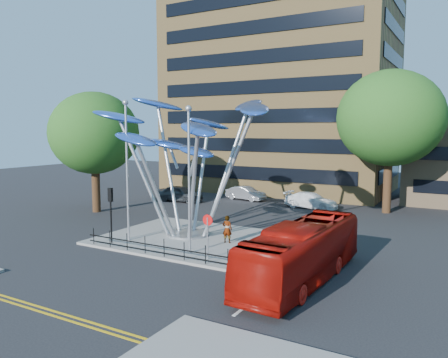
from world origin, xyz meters
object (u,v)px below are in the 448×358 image
Objects in this scene: street_lamp_left at (127,158)px; red_bus at (303,252)px; tree_right at (390,118)px; pedestrian at (227,229)px; tree_left at (94,133)px; traffic_light_island at (111,203)px; no_entry_sign_island at (208,229)px; parked_car_right at (311,200)px; parked_car_left at (180,194)px; leaf_sculpture at (188,133)px; street_lamp_right at (189,166)px; parked_car_mid at (246,193)px.

red_bus is (11.97, -1.36, -3.96)m from street_lamp_left.
street_lamp_left is (-12.50, -18.50, -2.68)m from tree_right.
street_lamp_left reaches higher than pedestrian.
tree_left is 11.60m from street_lamp_left.
traffic_light_island is 7.34m from pedestrian.
tree_left reaches higher than no_entry_sign_island.
parked_car_right is at bearing -100.19° from pedestrian.
parked_car_left reaches higher than parked_car_right.
tree_right reaches higher than parked_car_right.
leaf_sculpture reaches higher than street_lamp_right.
tree_right is 9.74m from parked_car_right.
leaf_sculpture is at bearing 157.47° from red_bus.
street_lamp_right is at bearing 162.13° from no_entry_sign_island.
leaf_sculpture is 7.71m from no_entry_sign_island.
tree_right is 2.58× the size of parked_car_left.
tree_right is 24.06m from traffic_light_island.
street_lamp_left is 19.03m from parked_car_right.
red_bus is 19.63m from parked_car_right.
red_bus is (21.47, -7.86, -5.40)m from tree_left.
pedestrian is (0.74, 3.02, -4.09)m from street_lamp_right.
red_bus is at bearing -157.38° from parked_car_right.
red_bus reaches higher than parked_car_right.
no_entry_sign_island is 3.68m from pedestrian.
pedestrian is (-6.23, 3.88, -0.39)m from red_bus.
no_entry_sign_island is (16.00, -7.48, -4.98)m from tree_left.
street_lamp_right is at bearing -55.09° from leaf_sculpture.
street_lamp_right is 1.77× the size of parked_car_left.
parked_car_right is at bearing 70.03° from traffic_light_island.
traffic_light_island is 0.70× the size of parked_car_right.
no_entry_sign_island is 0.52× the size of parked_car_left.
tree_right reaches higher than leaf_sculpture.
parked_car_left is at bearing 113.55° from street_lamp_left.
traffic_light_island is (9.00, -7.50, -4.18)m from tree_left.
red_bus is at bearing -137.72° from parked_car_mid.
parked_car_left is 6.64m from parked_car_mid.
street_lamp_left is 2.96m from traffic_light_island.
pedestrian is at bearing 76.21° from street_lamp_right.
street_lamp_left is 2.57× the size of traffic_light_island.
tree_left is 1.03× the size of red_bus.
tree_left is 20.04m from parked_car_right.
tree_right is at bearing 55.95° from street_lamp_left.
parked_car_right is at bearing 34.77° from tree_left.
tree_right reaches higher than parked_car_mid.
tree_left is 6.03× the size of pedestrian.
pedestrian is at bearing 102.22° from no_entry_sign_island.
pedestrian reaches higher than parked_car_left.
red_bus is at bearing -7.00° from street_lamp_right.
parked_car_mid is at bearing 107.64° from street_lamp_right.
parked_car_left is at bearing -168.00° from tree_right.
pedestrian is (3.31, -0.66, -5.87)m from leaf_sculpture.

